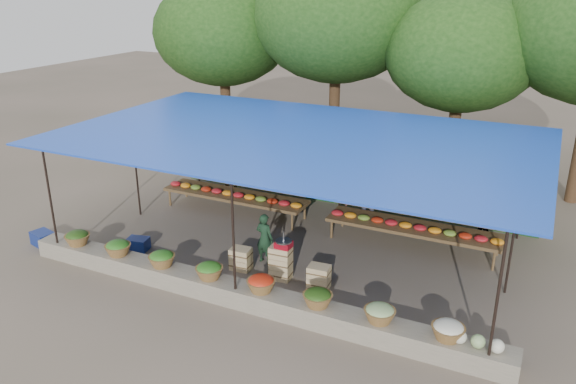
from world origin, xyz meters
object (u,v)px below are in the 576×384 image
at_px(blue_crate_back, 138,244).
at_px(crate_counter, 280,266).
at_px(weighing_scale, 284,244).
at_px(vendor_seated, 265,238).
at_px(blue_crate_front, 43,238).

bearing_deg(blue_crate_back, crate_counter, -8.12).
xyz_separation_m(weighing_scale, vendor_seated, (-0.74, 0.53, -0.26)).
distance_m(vendor_seated, blue_crate_front, 5.59).
height_order(crate_counter, blue_crate_front, crate_counter).
distance_m(crate_counter, blue_crate_front, 6.08).
bearing_deg(vendor_seated, crate_counter, 148.03).
bearing_deg(vendor_seated, weighing_scale, 152.04).
bearing_deg(blue_crate_front, vendor_seated, 30.45).
distance_m(vendor_seated, blue_crate_back, 3.19).
distance_m(crate_counter, blue_crate_back, 3.72).
relative_size(weighing_scale, blue_crate_front, 0.68).
height_order(crate_counter, vendor_seated, vendor_seated).
xyz_separation_m(weighing_scale, blue_crate_back, (-3.81, -0.24, -0.71)).
relative_size(vendor_seated, blue_crate_back, 2.41).
height_order(vendor_seated, blue_crate_back, vendor_seated).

